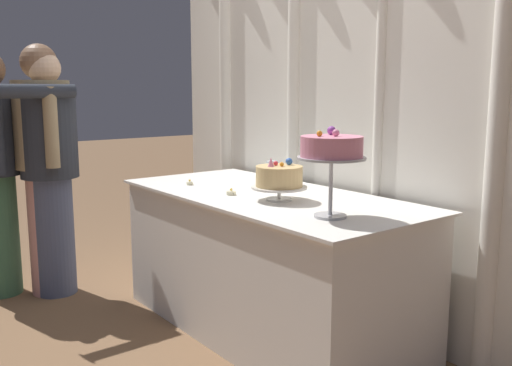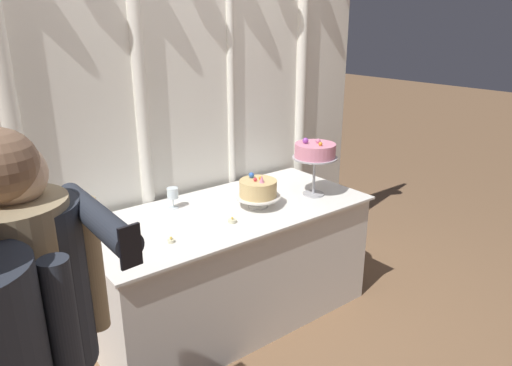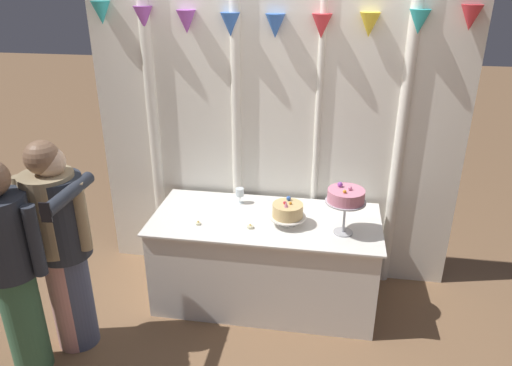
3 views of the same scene
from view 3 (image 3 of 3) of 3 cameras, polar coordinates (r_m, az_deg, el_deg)
ground_plane at (r=4.16m, az=0.86°, el=-14.28°), size 24.00×24.00×0.00m
draped_curtain at (r=4.02m, az=1.93°, el=7.09°), size 3.08×0.16×2.67m
cake_table at (r=4.02m, az=1.10°, el=-9.08°), size 1.82×0.84×0.77m
cake_display_nearleft at (r=3.69m, az=3.79°, el=-3.37°), size 0.28×0.28×0.22m
cake_display_nearright at (r=3.54m, az=10.64°, el=-1.70°), size 0.30×0.30×0.40m
wine_glass at (r=4.03m, az=-1.94°, el=-1.17°), size 0.07×0.07×0.13m
tealight_far_left at (r=3.75m, az=-6.88°, el=-4.80°), size 0.04×0.04×0.03m
tealight_near_left at (r=3.68m, az=-0.69°, el=-5.24°), size 0.05×0.05×0.04m
guest_girl_blue_dress at (r=3.57m, az=-21.86°, el=-6.85°), size 0.49×0.65×1.56m
guest_man_dark_suit at (r=3.57m, az=-22.47°, el=-6.53°), size 0.52×0.38×1.61m
guest_man_pink_jacket at (r=3.49m, az=-27.14°, el=-8.65°), size 0.52×0.37×1.56m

